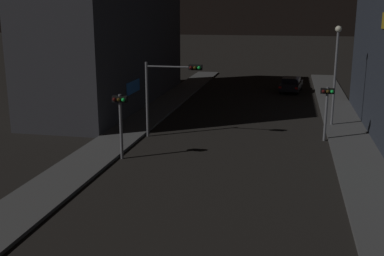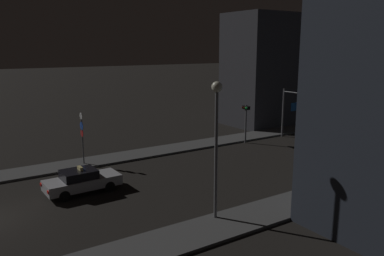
% 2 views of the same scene
% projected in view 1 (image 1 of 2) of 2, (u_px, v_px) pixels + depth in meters
% --- Properties ---
extents(sidewalk_left, '(2.59, 59.53, 0.15)m').
position_uv_depth(sidewalk_left, '(131.00, 129.00, 31.24)').
color(sidewalk_left, '#4C4C4C').
rests_on(sidewalk_left, ground_plane).
extents(sidewalk_right, '(2.59, 59.53, 0.15)m').
position_uv_depth(sidewalk_right, '(350.00, 141.00, 28.45)').
color(sidewalk_right, '#4C4C4C').
rests_on(sidewalk_right, ground_plane).
extents(building_facade_left, '(6.17, 22.13, 12.17)m').
position_uv_depth(building_facade_left, '(114.00, 31.00, 38.91)').
color(building_facade_left, '#333338').
rests_on(building_facade_left, ground_plane).
extents(far_car, '(2.30, 4.63, 1.42)m').
position_uv_depth(far_car, '(291.00, 84.00, 45.72)').
color(far_car, black).
rests_on(far_car, ground_plane).
extents(traffic_light_overhead, '(3.54, 0.42, 4.68)m').
position_uv_depth(traffic_light_overhead, '(168.00, 83.00, 28.61)').
color(traffic_light_overhead, slate).
rests_on(traffic_light_overhead, ground_plane).
extents(traffic_light_left_kerb, '(0.80, 0.42, 3.50)m').
position_uv_depth(traffic_light_left_kerb, '(120.00, 113.00, 24.63)').
color(traffic_light_left_kerb, slate).
rests_on(traffic_light_left_kerb, ground_plane).
extents(traffic_light_right_kerb, '(0.80, 0.42, 3.33)m').
position_uv_depth(traffic_light_right_kerb, '(327.00, 102.00, 28.10)').
color(traffic_light_right_kerb, slate).
rests_on(traffic_light_right_kerb, ground_plane).
extents(street_lamp_far_block, '(0.42, 0.42, 6.61)m').
position_uv_depth(street_lamp_far_block, '(336.00, 64.00, 31.15)').
color(street_lamp_far_block, slate).
rests_on(street_lamp_far_block, sidewalk_right).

